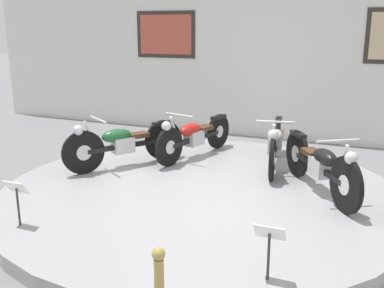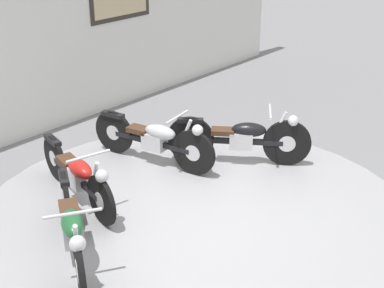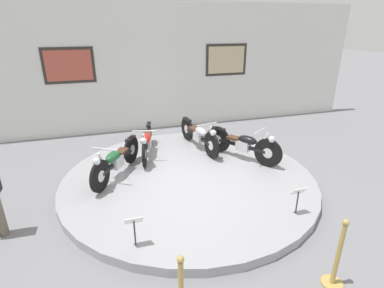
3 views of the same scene
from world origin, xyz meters
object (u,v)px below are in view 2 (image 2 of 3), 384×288
object	(u,v)px
motorcycle_silver	(154,138)
motorcycle_green	(72,228)
motorcycle_red	(77,174)
motorcycle_black	(241,137)

from	to	relation	value
motorcycle_silver	motorcycle_green	bearing A→B (deg)	-156.91
motorcycle_green	motorcycle_red	xyz separation A→B (m)	(0.79, 0.91, -0.02)
motorcycle_green	motorcycle_black	size ratio (longest dim) A/B	1.01
motorcycle_red	motorcycle_black	distance (m)	2.33
motorcycle_silver	motorcycle_black	size ratio (longest dim) A/B	1.16
motorcycle_red	motorcycle_black	size ratio (longest dim) A/B	1.13
motorcycle_red	motorcycle_silver	xyz separation A→B (m)	(1.35, 0.00, 0.02)
motorcycle_green	motorcycle_silver	world-z (taller)	same
motorcycle_green	motorcycle_black	distance (m)	2.94
motorcycle_silver	motorcycle_black	xyz separation A→B (m)	(0.80, -0.91, 0.01)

